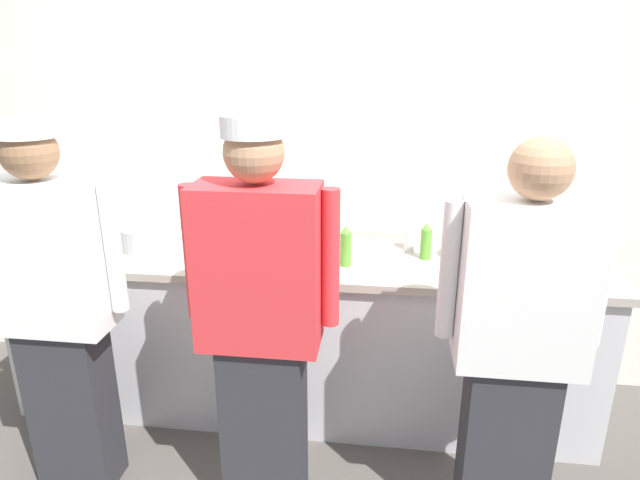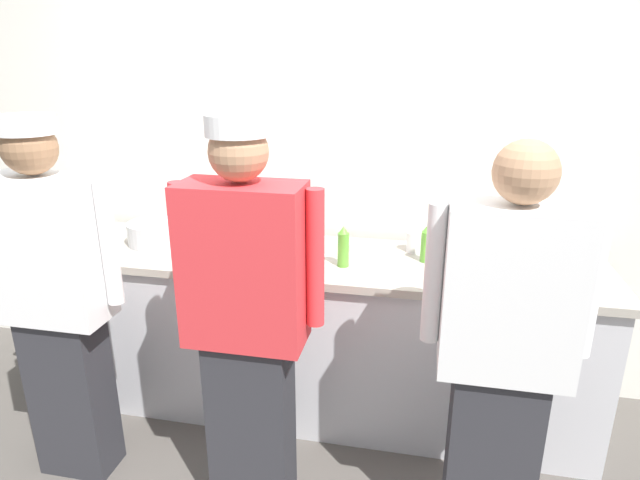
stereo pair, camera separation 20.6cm
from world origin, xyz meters
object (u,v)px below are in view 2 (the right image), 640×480
object	(u,v)px
plate_stack_front	(464,256)
ramekin_yellow_sauce	(527,256)
chef_center	(247,317)
chef_far_right	(503,352)
deli_cup	(415,242)
plate_stack_rear	(521,277)
ramekin_red_sauce	(356,245)
mixing_bowl_steel	(156,233)
ramekin_green_sauce	(97,229)
squeeze_bottle_primary	(343,247)
chef_near_left	(56,297)
squeeze_bottle_secondary	(426,244)
sheet_tray	(274,249)

from	to	relation	value
plate_stack_front	ramekin_yellow_sauce	xyz separation A→B (m)	(0.31, 0.05, 0.00)
chef_center	plate_stack_front	xyz separation A→B (m)	(0.88, 0.84, 0.02)
chef_far_right	deli_cup	world-z (taller)	chef_far_right
plate_stack_rear	ramekin_red_sauce	world-z (taller)	plate_stack_rear
deli_cup	chef_center	bearing A→B (deg)	-124.06
mixing_bowl_steel	ramekin_green_sauce	distance (m)	0.44
mixing_bowl_steel	ramekin_yellow_sauce	bearing A→B (deg)	3.80
chef_far_right	ramekin_red_sauce	size ratio (longest dim) A/B	15.94
squeeze_bottle_primary	chef_center	bearing A→B (deg)	-114.06
chef_near_left	ramekin_yellow_sauce	world-z (taller)	chef_near_left
mixing_bowl_steel	squeeze_bottle_secondary	size ratio (longest dim) A/B	1.58
chef_far_right	squeeze_bottle_primary	size ratio (longest dim) A/B	7.96
mixing_bowl_steel	sheet_tray	size ratio (longest dim) A/B	0.68
chef_center	plate_stack_front	world-z (taller)	chef_center
plate_stack_rear	ramekin_red_sauce	size ratio (longest dim) A/B	2.17
plate_stack_rear	sheet_tray	xyz separation A→B (m)	(-1.23, 0.17, -0.02)
ramekin_yellow_sauce	chef_far_right	bearing A→B (deg)	-102.99
plate_stack_front	plate_stack_rear	size ratio (longest dim) A/B	0.93
chef_far_right	plate_stack_front	bearing A→B (deg)	97.09
chef_center	ramekin_red_sauce	bearing A→B (deg)	70.65
chef_near_left	chef_center	bearing A→B (deg)	-2.43
chef_near_left	squeeze_bottle_primary	bearing A→B (deg)	26.94
chef_near_left	mixing_bowl_steel	distance (m)	0.74
chef_center	sheet_tray	bearing A→B (deg)	98.51
chef_far_right	ramekin_yellow_sauce	world-z (taller)	chef_far_right
chef_near_left	plate_stack_rear	bearing A→B (deg)	15.50
plate_stack_rear	ramekin_red_sauce	bearing A→B (deg)	159.79
chef_near_left	ramekin_green_sauce	world-z (taller)	chef_near_left
plate_stack_rear	plate_stack_front	bearing A→B (deg)	134.49
chef_far_right	plate_stack_rear	bearing A→B (deg)	76.96
chef_far_right	deli_cup	size ratio (longest dim) A/B	15.19
plate_stack_front	plate_stack_rear	distance (m)	0.35
plate_stack_front	squeeze_bottle_secondary	xyz separation A→B (m)	(-0.19, -0.06, 0.07)
plate_stack_rear	ramekin_green_sauce	size ratio (longest dim) A/B	2.08
chef_center	chef_far_right	xyz separation A→B (m)	(0.98, -0.00, -0.04)
ramekin_red_sauce	deli_cup	bearing A→B (deg)	5.26
chef_far_right	ramekin_green_sauce	world-z (taller)	chef_far_right
sheet_tray	squeeze_bottle_primary	distance (m)	0.43
chef_near_left	mixing_bowl_steel	world-z (taller)	chef_near_left
plate_stack_rear	squeeze_bottle_primary	bearing A→B (deg)	177.31
plate_stack_rear	mixing_bowl_steel	size ratio (longest dim) A/B	0.74
mixing_bowl_steel	ramekin_red_sauce	bearing A→B (deg)	6.50
ramekin_yellow_sauce	deli_cup	distance (m)	0.57
plate_stack_front	squeeze_bottle_secondary	distance (m)	0.21
mixing_bowl_steel	squeeze_bottle_secondary	xyz separation A→B (m)	(1.48, 0.02, 0.03)
squeeze_bottle_primary	ramekin_yellow_sauce	bearing A→B (deg)	16.19
plate_stack_rear	ramekin_yellow_sauce	bearing A→B (deg)	77.12
chef_far_right	squeeze_bottle_primary	distance (m)	0.95
chef_far_right	ramekin_green_sauce	bearing A→B (deg)	158.84
mixing_bowl_steel	deli_cup	world-z (taller)	mixing_bowl_steel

